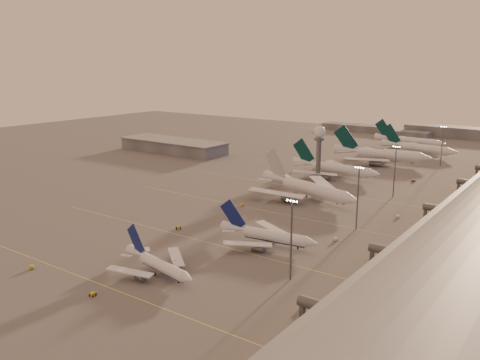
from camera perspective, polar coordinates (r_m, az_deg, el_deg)
The scene contains 25 objects.
ground at distance 186.89m, azimuth -9.98°, elevation -6.66°, with size 700.00×700.00×0.00m, color #5C5A59.
taxiway_markings at distance 211.94m, azimuth 6.77°, elevation -4.14°, with size 180.00×185.25×0.02m.
hangar at distance 364.66m, azimuth -7.50°, elevation 3.85°, with size 82.00×27.00×8.50m.
radar_tower at distance 273.92m, azimuth 8.87°, elevation 4.25°, with size 6.40×6.40×31.10m.
mast_a at distance 148.24m, azimuth 5.78°, elevation -6.21°, with size 3.60×0.56×25.00m.
mast_b at distance 196.94m, azimuth 13.10°, elevation -1.59°, with size 3.60×0.56×25.00m.
mast_c at distance 248.94m, azimuth 17.00°, elevation 1.24°, with size 3.60×0.56×25.00m.
mast_d at distance 334.73m, azimuth 21.76°, elevation 3.82°, with size 3.60×0.56×25.00m.
distant_horizon at distance 467.42m, azimuth 20.14°, elevation 5.15°, with size 165.00×37.50×9.00m.
narrowbody_near at distance 156.79m, azimuth -9.11°, elevation -9.56°, with size 32.91×26.04×12.96m.
narrowbody_mid at distance 178.43m, azimuth 3.16°, elevation -6.42°, with size 37.74×29.96×14.77m.
widebody_white at distance 239.10m, azimuth 7.67°, elevation -1.24°, with size 58.74×46.40×21.24m.
greentail_a at distance 287.33m, azimuth 10.60°, elevation 1.05°, with size 54.33×43.81×19.72m.
greentail_b at distance 332.92m, azimuth 15.64°, elevation 2.53°, with size 62.54×50.25×22.76m.
greentail_c at distance 369.69m, azimuth 19.39°, elevation 3.22°, with size 54.70×43.91×19.93m.
greentail_d at distance 401.46m, azimuth 18.47°, elevation 4.02°, with size 54.59×43.99×19.82m.
gsv_truck_a at distance 171.56m, azimuth -22.20°, elevation -8.86°, with size 6.46×4.89×2.48m.
gsv_tug_near at distance 148.23m, azimuth -16.21°, elevation -12.23°, with size 2.52×3.66×0.97m.
gsv_catering_a at distance 136.56m, azimuth 7.20°, elevation -13.21°, with size 6.21×4.65×4.66m.
gsv_tug_mid at distance 196.74m, azimuth -6.94°, elevation -5.35°, with size 4.61×4.41×1.14m.
gsv_truck_b at distance 185.82m, azimuth 10.83°, elevation -6.39°, with size 6.55×3.73×2.50m.
gsv_truck_c at distance 225.45m, azimuth 0.32°, elevation -2.66°, with size 6.23×4.97×2.42m.
gsv_catering_b at distance 218.56m, azimuth 17.36°, elevation -3.53°, with size 5.82×4.26×4.37m.
gsv_truck_d at distance 291.86m, azimuth 5.74°, elevation 0.94°, with size 3.82×6.25×2.38m.
gsv_tug_hangar at distance 286.34m, azimuth 18.89°, elevation -0.08°, with size 4.26×3.02×1.11m.
Camera 1 is at (127.39, -121.45, 62.84)m, focal length 38.00 mm.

